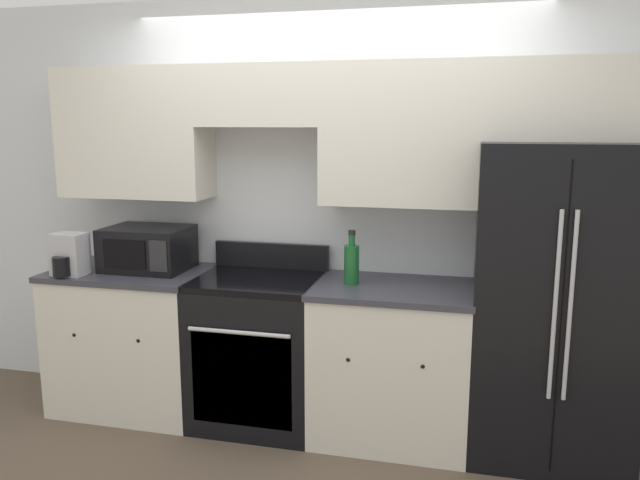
# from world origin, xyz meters

# --- Properties ---
(ground_plane) EXTENTS (12.00, 12.00, 0.00)m
(ground_plane) POSITION_xyz_m (0.00, 0.00, 0.00)
(ground_plane) COLOR brown
(wall_back) EXTENTS (8.00, 0.39, 2.60)m
(wall_back) POSITION_xyz_m (0.02, 0.58, 1.50)
(wall_back) COLOR silver
(wall_back) RESTS_ON ground_plane
(lower_cabinets_left) EXTENTS (0.98, 0.64, 0.92)m
(lower_cabinets_left) POSITION_xyz_m (-1.24, 0.31, 0.46)
(lower_cabinets_left) COLOR silver
(lower_cabinets_left) RESTS_ON ground_plane
(lower_cabinets_right) EXTENTS (0.92, 0.64, 0.92)m
(lower_cabinets_right) POSITION_xyz_m (0.43, 0.31, 0.46)
(lower_cabinets_right) COLOR silver
(lower_cabinets_right) RESTS_ON ground_plane
(oven_range) EXTENTS (0.75, 0.65, 1.08)m
(oven_range) POSITION_xyz_m (-0.39, 0.31, 0.47)
(oven_range) COLOR black
(oven_range) RESTS_ON ground_plane
(refrigerator) EXTENTS (0.84, 0.72, 1.74)m
(refrigerator) POSITION_xyz_m (1.30, 0.34, 0.87)
(refrigerator) COLOR black
(refrigerator) RESTS_ON ground_plane
(microwave) EXTENTS (0.51, 0.40, 0.27)m
(microwave) POSITION_xyz_m (-1.14, 0.36, 1.06)
(microwave) COLOR black
(microwave) RESTS_ON lower_cabinets_left
(bottle) EXTENTS (0.09, 0.09, 0.31)m
(bottle) POSITION_xyz_m (0.19, 0.31, 1.05)
(bottle) COLOR #195928
(bottle) RESTS_ON lower_cabinets_right
(electric_kettle) EXTENTS (0.20, 0.21, 0.26)m
(electric_kettle) POSITION_xyz_m (-1.53, 0.10, 1.04)
(electric_kettle) COLOR #B7B7BC
(electric_kettle) RESTS_ON lower_cabinets_left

